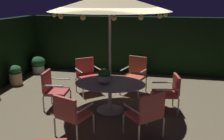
% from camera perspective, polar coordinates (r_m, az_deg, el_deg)
% --- Properties ---
extents(ground_plane, '(8.05, 7.13, 0.02)m').
position_cam_1_polar(ground_plane, '(6.32, 0.29, -9.04)').
color(ground_plane, brown).
extents(hedge_backdrop_rear, '(8.05, 0.30, 2.06)m').
position_cam_1_polar(hedge_backdrop_rear, '(9.25, 4.31, 5.77)').
color(hedge_backdrop_rear, black).
rests_on(hedge_backdrop_rear, ground_plane).
extents(patio_dining_table, '(1.71, 1.28, 0.73)m').
position_cam_1_polar(patio_dining_table, '(6.01, -0.47, -4.26)').
color(patio_dining_table, silver).
rests_on(patio_dining_table, ground_plane).
extents(patio_umbrella, '(2.74, 2.74, 2.88)m').
position_cam_1_polar(patio_umbrella, '(5.64, -0.52, 15.37)').
color(patio_umbrella, silver).
rests_on(patio_umbrella, ground_plane).
extents(centerpiece_planter, '(0.29, 0.29, 0.39)m').
position_cam_1_polar(centerpiece_planter, '(5.82, -1.80, -1.17)').
color(centerpiece_planter, beige).
rests_on(centerpiece_planter, patio_dining_table).
extents(patio_chair_north, '(0.75, 0.75, 1.06)m').
position_cam_1_polar(patio_chair_north, '(7.22, 5.35, -0.61)').
color(patio_chair_north, silver).
rests_on(patio_chair_north, ground_plane).
extents(patio_chair_northeast, '(0.83, 0.83, 1.01)m').
position_cam_1_polar(patio_chair_northeast, '(7.25, -5.73, -0.72)').
color(patio_chair_northeast, beige).
rests_on(patio_chair_northeast, ground_plane).
extents(patio_chair_east, '(0.60, 0.61, 0.96)m').
position_cam_1_polar(patio_chair_east, '(6.36, -13.41, -3.92)').
color(patio_chair_east, silver).
rests_on(patio_chair_east, ground_plane).
extents(patio_chair_southeast, '(0.76, 0.73, 0.90)m').
position_cam_1_polar(patio_chair_southeast, '(4.99, -9.45, -9.59)').
color(patio_chair_southeast, silver).
rests_on(patio_chair_southeast, ground_plane).
extents(patio_chair_south, '(0.84, 0.83, 0.98)m').
position_cam_1_polar(patio_chair_south, '(4.93, 8.03, -9.43)').
color(patio_chair_south, beige).
rests_on(patio_chair_south, ground_plane).
extents(patio_chair_southwest, '(0.69, 0.67, 0.91)m').
position_cam_1_polar(patio_chair_southwest, '(6.19, 12.91, -4.60)').
color(patio_chair_southwest, silver).
rests_on(patio_chair_southwest, ground_plane).
extents(potted_plant_left_near, '(0.55, 0.55, 0.62)m').
position_cam_1_polar(potted_plant_left_near, '(9.62, -16.66, 1.30)').
color(potted_plant_left_near, beige).
rests_on(potted_plant_left_near, ground_plane).
extents(potted_plant_right_near, '(0.40, 0.40, 0.65)m').
position_cam_1_polar(potted_plant_right_near, '(8.50, -21.32, -1.06)').
color(potted_plant_right_near, tan).
rests_on(potted_plant_right_near, ground_plane).
extents(potted_plant_back_left, '(0.45, 0.45, 0.57)m').
position_cam_1_polar(potted_plant_back_left, '(8.89, 6.34, 0.46)').
color(potted_plant_back_left, olive).
rests_on(potted_plant_back_left, ground_plane).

